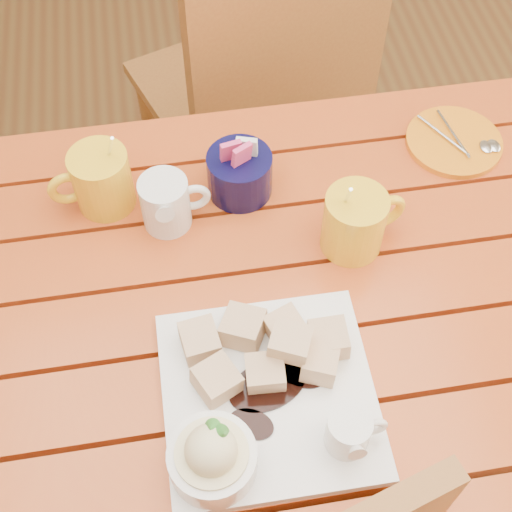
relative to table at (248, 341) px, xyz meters
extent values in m
plane|color=brown|center=(0.00, 0.00, -0.64)|extent=(5.00, 5.00, 0.00)
cube|color=#A32B15|center=(0.00, -0.23, 0.09)|extent=(1.20, 0.11, 0.03)
cube|color=#A32B15|center=(0.00, -0.11, 0.09)|extent=(1.20, 0.11, 0.03)
cube|color=#A32B15|center=(0.00, 0.00, 0.09)|extent=(1.20, 0.11, 0.03)
cube|color=#A32B15|center=(0.00, 0.11, 0.09)|extent=(1.20, 0.11, 0.03)
cube|color=#A32B15|center=(0.00, 0.23, 0.09)|extent=(1.20, 0.11, 0.03)
cube|color=#A32B15|center=(0.00, 0.34, 0.09)|extent=(1.20, 0.11, 0.03)
cube|color=#A32B15|center=(0.00, 0.36, 0.04)|extent=(1.12, 0.04, 0.08)
cylinder|color=#A32B15|center=(0.55, 0.35, -0.28)|extent=(0.06, 0.06, 0.72)
cube|color=white|center=(0.01, -0.14, 0.12)|extent=(0.28, 0.28, 0.02)
cube|color=#C97B3D|center=(-0.07, -0.06, 0.14)|extent=(0.06, 0.06, 0.04)
cube|color=#C97B3D|center=(0.10, -0.09, 0.14)|extent=(0.05, 0.05, 0.04)
cube|color=#C97B3D|center=(-0.01, -0.05, 0.14)|extent=(0.07, 0.07, 0.04)
cube|color=#C97B3D|center=(0.00, -0.12, 0.14)|extent=(0.05, 0.05, 0.04)
cube|color=#C97B3D|center=(0.04, -0.07, 0.14)|extent=(0.06, 0.06, 0.04)
cube|color=#C97B3D|center=(0.08, -0.12, 0.14)|extent=(0.06, 0.06, 0.04)
cube|color=#C97B3D|center=(-0.06, -0.12, 0.14)|extent=(0.07, 0.07, 0.04)
cube|color=#C97B3D|center=(0.04, -0.10, 0.17)|extent=(0.06, 0.06, 0.04)
cylinder|color=white|center=(-0.08, -0.23, 0.14)|extent=(0.11, 0.11, 0.04)
cylinder|color=beige|center=(-0.08, -0.23, 0.16)|extent=(0.09, 0.09, 0.03)
sphere|color=beige|center=(-0.08, -0.23, 0.18)|extent=(0.06, 0.06, 0.06)
cone|color=#327F29|center=(-0.06, -0.22, 0.20)|extent=(0.04, 0.04, 0.03)
cone|color=#327F29|center=(-0.07, -0.21, 0.20)|extent=(0.03, 0.03, 0.03)
cylinder|color=white|center=(0.09, -0.22, 0.15)|extent=(0.05, 0.05, 0.06)
cylinder|color=black|center=(0.09, -0.22, 0.18)|extent=(0.04, 0.04, 0.01)
cone|color=white|center=(0.09, -0.25, 0.17)|extent=(0.02, 0.02, 0.03)
torus|color=white|center=(0.12, -0.22, 0.15)|extent=(0.04, 0.01, 0.04)
cylinder|color=yellow|center=(-0.19, 0.23, 0.16)|extent=(0.09, 0.09, 0.10)
cylinder|color=black|center=(-0.19, 0.23, 0.20)|extent=(0.08, 0.08, 0.01)
torus|color=yellow|center=(-0.24, 0.22, 0.16)|extent=(0.06, 0.02, 0.06)
cylinder|color=silver|center=(-0.17, 0.24, 0.19)|extent=(0.04, 0.05, 0.13)
cylinder|color=yellow|center=(0.17, 0.08, 0.16)|extent=(0.09, 0.09, 0.10)
cylinder|color=black|center=(0.17, 0.08, 0.20)|extent=(0.08, 0.08, 0.01)
torus|color=yellow|center=(0.22, 0.10, 0.16)|extent=(0.06, 0.03, 0.06)
cylinder|color=silver|center=(0.16, 0.09, 0.19)|extent=(0.02, 0.06, 0.13)
cylinder|color=white|center=(-0.10, 0.17, 0.15)|extent=(0.07, 0.07, 0.09)
cylinder|color=white|center=(-0.10, 0.17, 0.19)|extent=(0.06, 0.06, 0.01)
cone|color=white|center=(-0.10, 0.13, 0.18)|extent=(0.03, 0.03, 0.03)
torus|color=white|center=(-0.05, 0.17, 0.15)|extent=(0.05, 0.01, 0.05)
cylinder|color=black|center=(0.02, 0.22, 0.14)|extent=(0.10, 0.10, 0.07)
cube|color=#E33D78|center=(0.01, 0.22, 0.19)|extent=(0.03, 0.02, 0.05)
cube|color=white|center=(0.04, 0.22, 0.19)|extent=(0.03, 0.02, 0.05)
cube|color=#E33D78|center=(0.02, 0.20, 0.19)|extent=(0.04, 0.03, 0.05)
cylinder|color=orange|center=(0.39, 0.26, 0.11)|extent=(0.16, 0.16, 0.01)
cylinder|color=silver|center=(0.37, 0.26, 0.12)|extent=(0.06, 0.10, 0.01)
cylinder|color=silver|center=(0.39, 0.26, 0.12)|extent=(0.02, 0.12, 0.01)
ellipsoid|color=silver|center=(0.44, 0.23, 0.12)|extent=(0.02, 0.03, 0.01)
ellipsoid|color=silver|center=(0.45, 0.23, 0.12)|extent=(0.02, 0.03, 0.01)
cube|color=brown|center=(0.11, 0.76, -0.19)|extent=(0.56, 0.56, 0.03)
cylinder|color=brown|center=(0.22, 1.00, -0.42)|extent=(0.04, 0.04, 0.44)
cylinder|color=brown|center=(-0.13, 0.88, -0.42)|extent=(0.04, 0.04, 0.44)
cylinder|color=brown|center=(0.35, 0.65, -0.42)|extent=(0.04, 0.04, 0.44)
cylinder|color=brown|center=(0.00, 0.52, -0.42)|extent=(0.04, 0.04, 0.44)
cube|color=brown|center=(0.18, 0.57, 0.06)|extent=(0.42, 0.18, 0.46)
camera|label=1|loc=(-0.07, -0.52, 0.98)|focal=50.00mm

